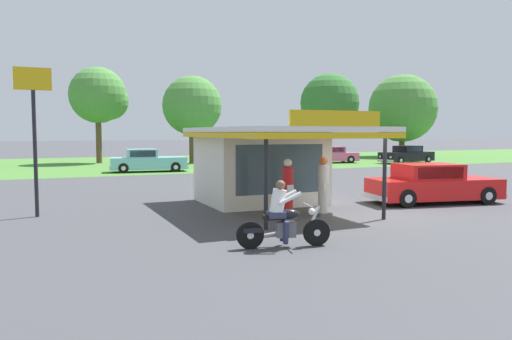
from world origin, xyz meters
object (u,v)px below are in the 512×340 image
object	(u,v)px
featured_classic_sedan	(433,185)
parked_car_back_row_centre_left	(407,155)
bystander_leaning_by_kiosk	(287,170)
bystander_admiring_sedan	(329,163)
gas_pump_nearside	(288,191)
motorcycle_with_rider	(282,220)
roadside_pole_sign	(34,115)
parked_car_back_row_far_left	(237,157)
parked_car_back_row_right	(330,155)
bystander_standing_back_lot	(285,158)
parked_car_back_row_far_right	(148,161)
gas_pump_offside	(323,189)

from	to	relation	value
featured_classic_sedan	parked_car_back_row_centre_left	bearing A→B (deg)	51.55
parked_car_back_row_centre_left	bystander_leaning_by_kiosk	distance (m)	22.48
parked_car_back_row_centre_left	bystander_admiring_sedan	xyz separation A→B (m)	(-12.73, -7.74, 0.10)
gas_pump_nearside	parked_car_back_row_centre_left	world-z (taller)	gas_pump_nearside
bystander_leaning_by_kiosk	motorcycle_with_rider	bearing A→B (deg)	-117.73
featured_classic_sedan	parked_car_back_row_centre_left	world-z (taller)	parked_car_back_row_centre_left
motorcycle_with_rider	bystander_admiring_sedan	world-z (taller)	motorcycle_with_rider
gas_pump_nearside	roadside_pole_sign	size ratio (longest dim) A/B	0.40
gas_pump_nearside	parked_car_back_row_far_left	xyz separation A→B (m)	(6.89, 22.01, -0.13)
parked_car_back_row_centre_left	parked_car_back_row_far_left	bearing A→B (deg)	173.80
parked_car_back_row_right	bystander_leaning_by_kiosk	distance (m)	20.13
bystander_admiring_sedan	bystander_standing_back_lot	distance (m)	3.22
featured_classic_sedan	parked_car_back_row_centre_left	size ratio (longest dim) A/B	0.96
bystander_admiring_sedan	roadside_pole_sign	world-z (taller)	roadside_pole_sign
parked_car_back_row_right	parked_car_back_row_far_right	bearing A→B (deg)	-168.63
roadside_pole_sign	parked_car_back_row_centre_left	bearing A→B (deg)	29.97
motorcycle_with_rider	parked_car_back_row_right	xyz separation A→B (m)	(18.00, 26.63, 0.00)
motorcycle_with_rider	featured_classic_sedan	size ratio (longest dim) A/B	0.42
motorcycle_with_rider	parked_car_back_row_far_right	distance (m)	23.35
bystander_admiring_sedan	roadside_pole_sign	bearing A→B (deg)	-151.08
bystander_standing_back_lot	roadside_pole_sign	distance (m)	19.15
gas_pump_offside	bystander_leaning_by_kiosk	distance (m)	7.78
bystander_leaning_by_kiosk	parked_car_back_row_centre_left	bearing A→B (deg)	35.28
parked_car_back_row_right	bystander_leaning_by_kiosk	bearing A→B (deg)	-127.86
parked_car_back_row_far_left	roadside_pole_sign	size ratio (longest dim) A/B	1.08
roadside_pole_sign	bystander_standing_back_lot	bearing A→B (deg)	38.63
motorcycle_with_rider	parked_car_back_row_far_left	xyz separation A→B (m)	(8.77, 25.38, 0.07)
gas_pump_offside	parked_car_back_row_centre_left	bearing A→B (deg)	44.33
gas_pump_nearside	bystander_admiring_sedan	xyz separation A→B (m)	(9.39, 12.61, -0.07)
motorcycle_with_rider	bystander_standing_back_lot	world-z (taller)	bystander_standing_back_lot
bystander_leaning_by_kiosk	roadside_pole_sign	distance (m)	11.83
gas_pump_nearside	bystander_admiring_sedan	world-z (taller)	gas_pump_nearside
parked_car_back_row_far_left	bystander_admiring_sedan	world-z (taller)	parked_car_back_row_far_left
motorcycle_with_rider	parked_car_back_row_far_left	bearing A→B (deg)	70.94
featured_classic_sedan	bystander_admiring_sedan	distance (m)	12.07
gas_pump_offside	parked_car_back_row_centre_left	world-z (taller)	gas_pump_offside
parked_car_back_row_far_left	parked_car_back_row_centre_left	xyz separation A→B (m)	(15.23, -1.65, -0.04)
bystander_standing_back_lot	parked_car_back_row_far_left	bearing A→B (deg)	96.88
motorcycle_with_rider	parked_car_back_row_far_right	size ratio (longest dim) A/B	0.41
motorcycle_with_rider	parked_car_back_row_centre_left	xyz separation A→B (m)	(24.00, 23.72, 0.03)
bystander_admiring_sedan	gas_pump_offside	bearing A→B (deg)	-122.72
parked_car_back_row_centre_left	bystander_admiring_sedan	distance (m)	14.90
parked_car_back_row_far_left	roadside_pole_sign	bearing A→B (deg)	-127.16
gas_pump_nearside	featured_classic_sedan	xyz separation A→B (m)	(6.64, 0.86, -0.16)
gas_pump_offside	parked_car_back_row_far_right	bearing A→B (deg)	94.90
bystander_admiring_sedan	parked_car_back_row_right	bearing A→B (deg)	57.71
gas_pump_offside	motorcycle_with_rider	bearing A→B (deg)	-133.21
motorcycle_with_rider	bystander_admiring_sedan	distance (m)	19.55
gas_pump_offside	gas_pump_nearside	bearing A→B (deg)	-180.00
gas_pump_offside	parked_car_back_row_right	world-z (taller)	gas_pump_offside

